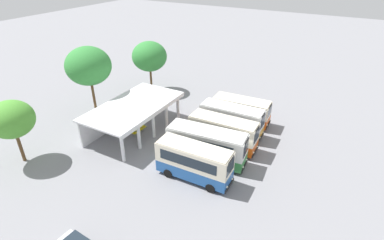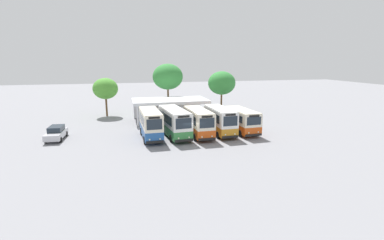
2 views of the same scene
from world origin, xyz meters
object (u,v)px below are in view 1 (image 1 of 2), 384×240
waiting_chair_middle_seat (141,128)px  city_bus_second_in_row (207,144)px  city_bus_nearest_orange (194,161)px  waiting_chair_second_from_end (138,130)px  waiting_chair_end_by_column (134,132)px  waiting_chair_fourth_seat (144,126)px  city_bus_middle_cream (223,132)px  city_bus_fifth_blue (241,110)px  city_bus_fourth_amber (232,119)px

waiting_chair_middle_seat → city_bus_second_in_row: bearing=-97.2°
city_bus_nearest_orange → waiting_chair_second_from_end: city_bus_nearest_orange is taller
waiting_chair_end_by_column → waiting_chair_fourth_seat: bearing=-2.5°
city_bus_middle_cream → city_bus_second_in_row: bearing=172.2°
waiting_chair_end_by_column → waiting_chair_second_from_end: (0.56, -0.10, 0.00)m
city_bus_nearest_orange → waiting_chair_fourth_seat: 10.55m
waiting_chair_second_from_end → waiting_chair_fourth_seat: bearing=1.5°
city_bus_middle_cream → waiting_chair_fourth_seat: city_bus_middle_cream is taller
waiting_chair_end_by_column → waiting_chair_fourth_seat: same height
city_bus_second_in_row → city_bus_nearest_orange: bearing=-175.4°
city_bus_nearest_orange → waiting_chair_end_by_column: size_ratio=8.22×
waiting_chair_second_from_end → waiting_chair_fourth_seat: (1.12, 0.03, 0.00)m
city_bus_second_in_row → city_bus_fifth_blue: 8.95m
city_bus_fourth_amber → waiting_chair_middle_seat: bearing=117.6°
waiting_chair_second_from_end → waiting_chair_fourth_seat: size_ratio=1.00×
waiting_chair_end_by_column → waiting_chair_second_from_end: size_ratio=1.00×
waiting_chair_second_from_end → city_bus_middle_cream: bearing=-75.8°
city_bus_nearest_orange → waiting_chair_fourth_seat: city_bus_nearest_orange is taller
city_bus_fourth_amber → city_bus_fifth_blue: size_ratio=1.03×
city_bus_second_in_row → waiting_chair_fourth_seat: (1.70, 9.11, -1.41)m
waiting_chair_second_from_end → waiting_chair_middle_seat: size_ratio=1.00×
city_bus_fourth_amber → waiting_chair_middle_seat: size_ratio=8.39×
city_bus_middle_cream → waiting_chair_end_by_column: city_bus_middle_cream is taller
waiting_chair_middle_seat → waiting_chair_end_by_column: bearing=176.3°
waiting_chair_second_from_end → city_bus_second_in_row: bearing=-93.7°
city_bus_fourth_amber → waiting_chair_middle_seat: (-4.82, 9.23, -1.36)m
city_bus_fifth_blue → waiting_chair_middle_seat: size_ratio=8.15×
waiting_chair_end_by_column → waiting_chair_second_from_end: bearing=-10.4°
city_bus_nearest_orange → city_bus_second_in_row: bearing=4.6°
city_bus_fourth_amber → waiting_chair_middle_seat: 10.50m
waiting_chair_second_from_end → waiting_chair_fourth_seat: same height
city_bus_fifth_blue → waiting_chair_second_from_end: city_bus_fifth_blue is taller
city_bus_middle_cream → city_bus_fifth_blue: size_ratio=1.04×
city_bus_middle_cream → waiting_chair_fourth_seat: size_ratio=8.50×
city_bus_nearest_orange → city_bus_fourth_amber: bearing=0.8°
waiting_chair_end_by_column → waiting_chair_middle_seat: 1.12m
waiting_chair_middle_seat → waiting_chair_fourth_seat: size_ratio=1.00×
city_bus_middle_cream → waiting_chair_second_from_end: bearing=104.2°
city_bus_second_in_row → city_bus_fourth_amber: (5.96, -0.12, -0.05)m
city_bus_second_in_row → waiting_chair_fourth_seat: city_bus_second_in_row is taller
city_bus_second_in_row → city_bus_middle_cream: bearing=-7.8°
city_bus_nearest_orange → waiting_chair_second_from_end: 10.08m
waiting_chair_fourth_seat → city_bus_nearest_orange: bearing=-116.6°
city_bus_middle_cream → city_bus_nearest_orange: bearing=178.4°
city_bus_middle_cream → waiting_chair_middle_seat: bearing=100.9°
city_bus_fifth_blue → waiting_chair_end_by_column: city_bus_fifth_blue is taller
city_bus_middle_cream → city_bus_fourth_amber: (2.98, 0.29, 0.01)m
waiting_chair_fourth_seat → waiting_chair_end_by_column: bearing=177.5°
waiting_chair_middle_seat → waiting_chair_fourth_seat: (0.56, -0.00, 0.00)m
city_bus_nearest_orange → waiting_chair_fourth_seat: size_ratio=8.22×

